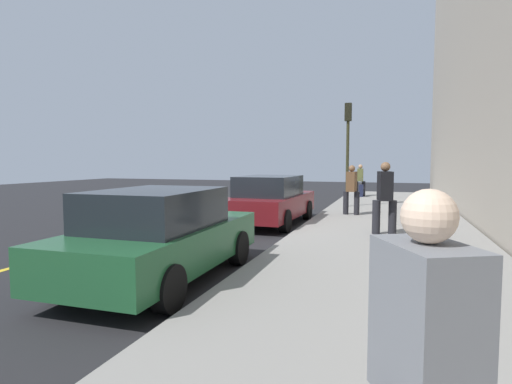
% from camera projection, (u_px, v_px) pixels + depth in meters
% --- Properties ---
extents(ground_plane, '(56.00, 56.00, 0.00)m').
position_uv_depth(ground_plane, '(270.00, 228.00, 12.11)').
color(ground_plane, black).
extents(sidewalk, '(28.00, 4.60, 0.15)m').
position_uv_depth(sidewalk, '(386.00, 231.00, 11.06)').
color(sidewalk, gray).
rests_on(sidewalk, ground).
extents(lane_stripe_centre, '(28.00, 0.14, 0.01)m').
position_uv_depth(lane_stripe_centre, '(174.00, 222.00, 13.12)').
color(lane_stripe_centre, gold).
rests_on(lane_stripe_centre, ground).
extents(parked_car_green, '(4.24, 1.95, 1.51)m').
position_uv_depth(parked_car_green, '(161.00, 235.00, 6.68)').
color(parked_car_green, black).
rests_on(parked_car_green, ground).
extents(parked_car_maroon, '(4.45, 1.98, 1.51)m').
position_uv_depth(parked_car_maroon, '(271.00, 200.00, 12.71)').
color(parked_car_maroon, black).
rests_on(parked_car_maroon, ground).
extents(pedestrian_grey_coat, '(0.54, 0.52, 1.70)m').
position_uv_depth(pedestrian_grey_coat, '(424.00, 381.00, 1.68)').
color(pedestrian_grey_coat, black).
rests_on(pedestrian_grey_coat, sidewalk).
extents(pedestrian_black_coat, '(0.54, 0.58, 1.79)m').
position_uv_depth(pedestrian_black_coat, '(385.00, 196.00, 10.12)').
color(pedestrian_black_coat, black).
rests_on(pedestrian_black_coat, sidewalk).
extents(pedestrian_brown_coat, '(0.48, 0.55, 1.68)m').
position_uv_depth(pedestrian_brown_coat, '(352.00, 188.00, 13.86)').
color(pedestrian_brown_coat, black).
rests_on(pedestrian_brown_coat, sidewalk).
extents(pedestrian_olive_coat, '(0.45, 0.54, 1.65)m').
position_uv_depth(pedestrian_olive_coat, '(360.00, 179.00, 21.33)').
color(pedestrian_olive_coat, black).
rests_on(pedestrian_olive_coat, sidewalk).
extents(traffic_light_pole, '(0.35, 0.26, 4.12)m').
position_uv_depth(traffic_light_pole, '(348.00, 137.00, 16.32)').
color(traffic_light_pole, '#2D2D19').
rests_on(traffic_light_pole, sidewalk).
extents(rolling_suitcase, '(0.34, 0.22, 0.98)m').
position_uv_depth(rolling_suitcase, '(361.00, 191.00, 20.94)').
color(rolling_suitcase, '#191E38').
rests_on(rolling_suitcase, sidewalk).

